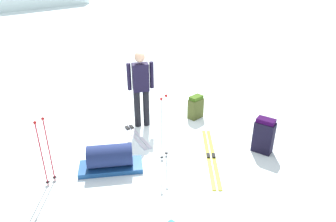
% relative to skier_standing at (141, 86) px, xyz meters
% --- Properties ---
extents(ground_plane, '(80.00, 80.00, 0.00)m').
position_rel_skier_standing_xyz_m(ground_plane, '(-0.03, -0.90, -0.95)').
color(ground_plane, white).
extents(skier_standing, '(0.51, 0.36, 1.70)m').
position_rel_skier_standing_xyz_m(skier_standing, '(0.00, 0.00, 0.00)').
color(skier_standing, black).
rests_on(skier_standing, ground_plane).
extents(ski_pair_near, '(1.43, 1.54, 0.05)m').
position_rel_skier_standing_xyz_m(ski_pair_near, '(0.20, -1.87, -0.94)').
color(ski_pair_near, gold).
rests_on(ski_pair_near, ground_plane).
extents(ski_pair_far, '(0.59, 1.91, 0.05)m').
position_rel_skier_standing_xyz_m(ski_pair_far, '(-0.31, 0.07, -0.94)').
color(ski_pair_far, silver).
rests_on(ski_pair_far, ground_plane).
extents(backpack_large_dark, '(0.31, 0.41, 0.71)m').
position_rel_skier_standing_xyz_m(backpack_large_dark, '(1.10, -2.40, -0.60)').
color(backpack_large_dark, black).
rests_on(backpack_large_dark, ground_plane).
extents(backpack_bright, '(0.35, 0.22, 0.55)m').
position_rel_skier_standing_xyz_m(backpack_bright, '(1.16, -0.54, -0.68)').
color(backpack_bright, '#41491D').
rests_on(backpack_bright, ground_plane).
extents(ski_poles_planted_near, '(0.22, 0.11, 1.28)m').
position_rel_skier_standing_xyz_m(ski_poles_planted_near, '(-0.48, -1.29, -0.24)').
color(ski_poles_planted_near, '#AEB0B9').
rests_on(ski_poles_planted_near, ground_plane).
extents(ski_poles_planted_far, '(0.21, 0.11, 1.22)m').
position_rel_skier_standing_xyz_m(ski_poles_planted_far, '(-2.38, -0.56, -0.28)').
color(ski_poles_planted_far, maroon).
rests_on(ski_poles_planted_far, ground_plane).
extents(gear_sled, '(1.18, 0.99, 0.49)m').
position_rel_skier_standing_xyz_m(gear_sled, '(-1.42, -0.92, -0.73)').
color(gear_sled, navy).
rests_on(gear_sled, ground_plane).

